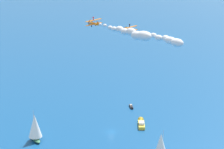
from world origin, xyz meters
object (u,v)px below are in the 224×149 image
object	(u,v)px
biplane_lead	(94,23)
sailboat_far_port	(35,127)
motorboat_offshore	(141,123)
wingwalker_wingman	(129,25)
wingwalker_lead	(93,18)
biplane_wingman	(130,30)
motorboat_trailing	(131,107)
sailboat_inshore	(161,145)

from	to	relation	value
biplane_lead	sailboat_far_port	bearing A→B (deg)	177.92
motorboat_offshore	wingwalker_wingman	distance (m)	47.31
biplane_lead	wingwalker_lead	bearing A→B (deg)	-163.56
motorboat_offshore	wingwalker_lead	xyz separation A→B (m)	(-23.27, -6.70, 50.49)
biplane_wingman	wingwalker_lead	bearing A→B (deg)	-168.37
sailboat_far_port	wingwalker_lead	size ratio (longest dim) A/B	8.58
motorboat_offshore	wingwalker_wingman	world-z (taller)	wingwalker_wingman
sailboat_far_port	wingwalker_lead	world-z (taller)	wingwalker_lead
biplane_lead	wingwalker_wingman	bearing A→B (deg)	11.49
biplane_lead	wingwalker_wingman	xyz separation A→B (m)	(15.80, 3.21, -1.72)
biplane_wingman	wingwalker_wingman	distance (m)	2.15
biplane_lead	biplane_wingman	size ratio (longest dim) A/B	1.00
biplane_lead	wingwalker_wingman	distance (m)	16.21
biplane_wingman	wingwalker_wingman	size ratio (longest dim) A/B	4.80
motorboat_offshore	biplane_lead	xyz separation A→B (m)	(-23.04, -6.63, 48.35)
motorboat_trailing	biplane_lead	distance (m)	62.28
sailboat_far_port	biplane_wingman	xyz separation A→B (m)	(41.61, 2.35, 39.34)
sailboat_far_port	motorboat_offshore	size ratio (longest dim) A/B	1.16
sailboat_inshore	wingwalker_lead	distance (m)	56.66
motorboat_offshore	wingwalker_lead	bearing A→B (deg)	-163.93
motorboat_trailing	wingwalker_wingman	distance (m)	54.78
sailboat_far_port	motorboat_trailing	distance (m)	58.29
motorboat_trailing	wingwalker_wingman	bearing A→B (deg)	-108.56
sailboat_far_port	biplane_lead	distance (m)	50.21
motorboat_offshore	biplane_wingman	world-z (taller)	biplane_wingman
motorboat_trailing	sailboat_inshore	bearing A→B (deg)	-93.61
sailboat_far_port	motorboat_offshore	xyz separation A→B (m)	(48.62, 5.70, -5.15)
sailboat_far_port	motorboat_offshore	bearing A→B (deg)	6.69
motorboat_trailing	wingwalker_wingman	size ratio (longest dim) A/B	3.88
wingwalker_lead	biplane_wingman	size ratio (longest dim) A/B	0.21
motorboat_trailing	wingwalker_lead	xyz separation A→B (m)	(-24.97, -29.90, 50.89)
motorboat_trailing	biplane_wingman	xyz separation A→B (m)	(-8.71, -26.55, 44.89)
sailboat_far_port	biplane_lead	size ratio (longest dim) A/B	1.79
sailboat_inshore	sailboat_far_port	bearing A→B (deg)	151.80
biplane_wingman	wingwalker_wingman	world-z (taller)	wingwalker_wingman
motorboat_offshore	sailboat_inshore	bearing A→B (deg)	-93.17
wingwalker_wingman	sailboat_far_port	bearing A→B (deg)	-176.85
sailboat_far_port	wingwalker_lead	bearing A→B (deg)	-2.25
wingwalker_lead	motorboat_trailing	bearing A→B (deg)	50.14
motorboat_trailing	biplane_wingman	distance (m)	52.88
biplane_lead	biplane_wingman	distance (m)	16.81
biplane_lead	motorboat_offshore	bearing A→B (deg)	16.06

